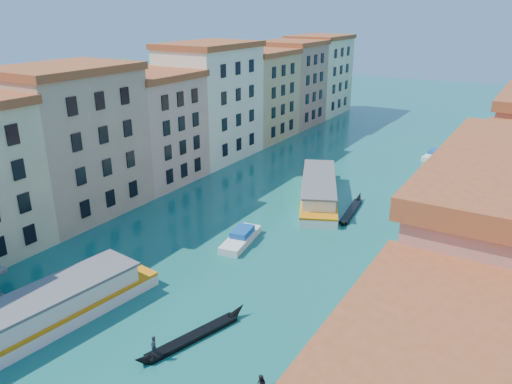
# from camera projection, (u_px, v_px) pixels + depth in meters

# --- Properties ---
(left_bank_palazzos) EXTENTS (12.80, 128.40, 21.00)m
(left_bank_palazzos) POSITION_uv_depth(u_px,v_px,m) (190.00, 111.00, 87.00)
(left_bank_palazzos) COLOR #C6AC89
(left_bank_palazzos) RESTS_ON ground
(quay) EXTENTS (4.00, 140.00, 1.00)m
(quay) POSITION_uv_depth(u_px,v_px,m) (476.00, 215.00, 67.36)
(quay) COLOR #ACA48B
(quay) RESTS_ON ground
(mooring_poles_right) EXTENTS (1.44, 54.24, 3.20)m
(mooring_poles_right) POSITION_uv_depth(u_px,v_px,m) (365.00, 352.00, 39.40)
(mooring_poles_right) COLOR #56321D
(mooring_poles_right) RESTS_ON ground
(vaporetto_near) EXTENTS (7.79, 22.89, 3.34)m
(vaporetto_near) POSITION_uv_depth(u_px,v_px,m) (42.00, 313.00, 44.15)
(vaporetto_near) COLOR white
(vaporetto_near) RESTS_ON ground
(vaporetto_far) EXTENTS (13.57, 22.13, 3.27)m
(vaporetto_far) POSITION_uv_depth(u_px,v_px,m) (319.00, 189.00, 74.06)
(vaporetto_far) COLOR white
(vaporetto_far) RESTS_ON ground
(gondola_fore) EXTENTS (4.35, 11.61, 2.37)m
(gondola_fore) POSITION_uv_depth(u_px,v_px,m) (193.00, 335.00, 42.92)
(gondola_fore) COLOR black
(gondola_fore) RESTS_ON ground
(gondola_right) EXTENTS (7.32, 10.67, 2.42)m
(gondola_right) POSITION_uv_depth(u_px,v_px,m) (304.00, 379.00, 37.77)
(gondola_right) COLOR black
(gondola_right) RESTS_ON ground
(gondola_far) EXTENTS (2.39, 11.78, 1.67)m
(gondola_far) POSITION_uv_depth(u_px,v_px,m) (352.00, 210.00, 69.47)
(gondola_far) COLOR black
(gondola_far) RESTS_ON ground
(motorboat_mid) EXTENTS (3.70, 8.07, 1.61)m
(motorboat_mid) POSITION_uv_depth(u_px,v_px,m) (241.00, 238.00, 60.45)
(motorboat_mid) COLOR silver
(motorboat_mid) RESTS_ON ground
(motorboat_far) EXTENTS (2.95, 7.20, 1.45)m
(motorboat_far) POSITION_uv_depth(u_px,v_px,m) (434.00, 155.00, 94.37)
(motorboat_far) COLOR white
(motorboat_far) RESTS_ON ground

